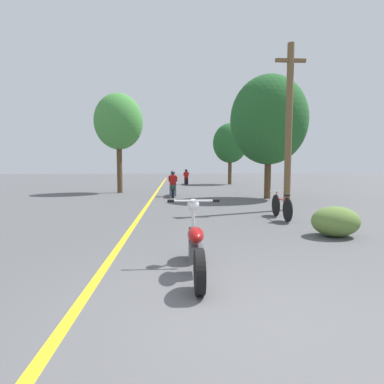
% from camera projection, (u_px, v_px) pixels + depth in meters
% --- Properties ---
extents(ground_plane, '(120.00, 120.00, 0.00)m').
position_uv_depth(ground_plane, '(226.00, 312.00, 3.35)').
color(ground_plane, '#515154').
extents(lane_stripe_center, '(0.14, 48.00, 0.01)m').
position_uv_depth(lane_stripe_center, '(154.00, 196.00, 16.37)').
color(lane_stripe_center, yellow).
rests_on(lane_stripe_center, ground).
extents(utility_pole, '(1.10, 0.24, 5.96)m').
position_uv_depth(utility_pole, '(289.00, 126.00, 10.81)').
color(utility_pole, brown).
rests_on(utility_pole, ground).
extents(roadside_tree_right_near, '(3.79, 3.42, 6.07)m').
position_uv_depth(roadside_tree_right_near, '(269.00, 120.00, 14.72)').
color(roadside_tree_right_near, '#513A23').
rests_on(roadside_tree_right_near, ground).
extents(roadside_tree_right_far, '(3.02, 2.72, 5.37)m').
position_uv_depth(roadside_tree_right_far, '(230.00, 143.00, 26.31)').
color(roadside_tree_right_far, '#513A23').
rests_on(roadside_tree_right_far, ground).
extents(roadside_tree_left, '(2.90, 2.61, 5.95)m').
position_uv_depth(roadside_tree_left, '(119.00, 122.00, 17.94)').
color(roadside_tree_left, '#513A23').
rests_on(roadside_tree_left, ground).
extents(roadside_bush, '(1.10, 0.88, 0.70)m').
position_uv_depth(roadside_bush, '(335.00, 221.00, 6.93)').
color(roadside_bush, '#5B7A38').
rests_on(roadside_bush, ground).
extents(motorcycle_foreground, '(0.86, 1.96, 1.08)m').
position_uv_depth(motorcycle_foreground, '(195.00, 246.00, 4.54)').
color(motorcycle_foreground, black).
rests_on(motorcycle_foreground, ground).
extents(motorcycle_rider_lead, '(0.50, 2.12, 1.38)m').
position_uv_depth(motorcycle_rider_lead, '(173.00, 187.00, 16.03)').
color(motorcycle_rider_lead, black).
rests_on(motorcycle_rider_lead, ground).
extents(motorcycle_rider_far, '(0.50, 2.05, 1.35)m').
position_uv_depth(motorcycle_rider_far, '(186.00, 179.00, 26.47)').
color(motorcycle_rider_far, black).
rests_on(motorcycle_rider_far, ground).
extents(bicycle_parked, '(0.44, 1.72, 0.83)m').
position_uv_depth(bicycle_parked, '(281.00, 207.00, 9.20)').
color(bicycle_parked, black).
rests_on(bicycle_parked, ground).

